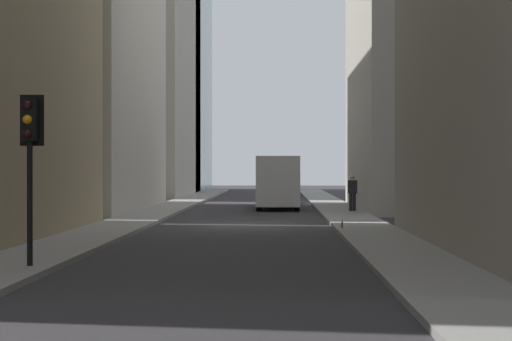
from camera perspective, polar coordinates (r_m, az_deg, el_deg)
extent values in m
plane|color=#302D30|center=(29.69, -1.04, -4.11)|extent=(135.00, 135.00, 0.00)
cube|color=gray|center=(30.22, -9.61, -3.91)|extent=(90.00, 2.20, 0.14)
cube|color=gray|center=(29.82, 7.65, -3.96)|extent=(90.00, 2.20, 0.14)
cube|color=#B7B2A5|center=(42.14, -15.18, 10.35)|extent=(15.65, 10.00, 19.32)
cube|color=#A8A091|center=(63.00, -9.60, 11.94)|extent=(17.25, 10.00, 30.13)
cube|color=silver|center=(40.87, 1.65, -0.77)|extent=(4.60, 2.25, 2.60)
cube|color=#38383D|center=(44.08, 1.64, -1.16)|extent=(1.90, 2.25, 1.90)
cube|color=black|center=(44.07, 1.64, -0.38)|extent=(1.92, 2.09, 0.64)
cylinder|color=black|center=(44.11, 2.92, -2.13)|extent=(0.88, 0.28, 0.88)
cylinder|color=black|center=(44.11, 0.36, -2.13)|extent=(0.88, 0.28, 0.88)
cylinder|color=black|center=(39.52, 3.08, -2.40)|extent=(0.88, 0.28, 0.88)
cylinder|color=black|center=(39.52, 0.22, -2.40)|extent=(0.88, 0.28, 0.88)
cube|color=#B7BABF|center=(48.43, 1.64, -1.82)|extent=(4.30, 1.78, 0.70)
cube|color=black|center=(48.21, 1.64, -1.10)|extent=(2.10, 1.58, 0.54)
cylinder|color=black|center=(49.79, 2.53, -2.01)|extent=(0.64, 0.22, 0.64)
cylinder|color=black|center=(49.79, 0.74, -2.01)|extent=(0.64, 0.22, 0.64)
cylinder|color=black|center=(47.09, 2.59, -2.13)|extent=(0.64, 0.22, 0.64)
cylinder|color=black|center=(47.09, 0.69, -2.13)|extent=(0.64, 0.22, 0.64)
cylinder|color=black|center=(17.01, -16.51, -2.36)|extent=(0.12, 0.12, 2.66)
cube|color=black|center=(17.02, -16.52, 3.64)|extent=(0.28, 0.32, 0.90)
cube|color=black|center=(17.17, -16.36, 3.61)|extent=(0.03, 0.52, 1.10)
sphere|color=black|center=(16.89, -16.69, 4.69)|extent=(0.20, 0.20, 0.20)
sphere|color=orange|center=(16.87, -16.69, 3.67)|extent=(0.20, 0.20, 0.20)
sphere|color=black|center=(16.85, -16.69, 2.65)|extent=(0.20, 0.20, 0.20)
cylinder|color=black|center=(37.36, 7.34, -2.35)|extent=(0.16, 0.16, 0.86)
cylinder|color=black|center=(37.34, 7.08, -2.35)|extent=(0.16, 0.16, 0.86)
cube|color=#232328|center=(37.32, 7.21, -1.21)|extent=(0.26, 0.44, 0.63)
sphere|color=tan|center=(37.31, 7.21, -0.49)|extent=(0.22, 0.22, 0.22)
cylinder|color=brown|center=(26.85, 6.45, -4.06)|extent=(0.07, 0.07, 0.20)
cylinder|color=brown|center=(26.84, 6.45, -3.77)|extent=(0.03, 0.03, 0.07)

